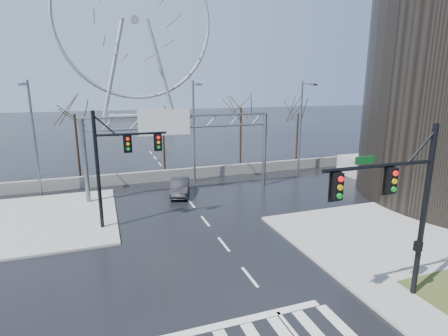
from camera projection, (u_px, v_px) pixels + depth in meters
name	position (u px, v px, depth m)	size (l,w,h in m)	color
ground	(250.00, 277.00, 17.81)	(260.00, 260.00, 0.00)	black
sidewalk_right_ext	(378.00, 233.00, 22.87)	(12.00, 10.00, 0.15)	gray
sidewalk_far	(44.00, 220.00, 25.23)	(10.00, 12.00, 0.15)	gray
barrier_wall	(172.00, 175.00, 36.03)	(52.00, 0.50, 1.10)	slate
signal_mast_near	(403.00, 199.00, 14.65)	(5.52, 0.41, 8.00)	black
signal_mast_far	(115.00, 158.00, 23.01)	(4.72, 0.41, 8.00)	black
sign_gantry	(178.00, 137.00, 30.22)	(16.36, 0.40, 7.60)	slate
streetlight_left	(33.00, 130.00, 29.22)	(0.50, 2.55, 10.00)	slate
streetlight_mid	(195.00, 124.00, 33.76)	(0.50, 2.55, 10.00)	slate
streetlight_right	(302.00, 120.00, 37.66)	(0.50, 2.55, 10.00)	slate
tree_left	(75.00, 122.00, 35.07)	(3.75, 3.75, 7.50)	black
tree_center	(163.00, 125.00, 39.09)	(3.25, 3.25, 6.50)	black
tree_right	(241.00, 114.00, 40.86)	(3.90, 3.90, 7.80)	black
tree_far_right	(298.00, 119.00, 44.09)	(3.40, 3.40, 6.80)	black
ferris_wheel	(135.00, 26.00, 100.56)	(45.00, 6.00, 50.91)	gray
car	(180.00, 187.00, 31.05)	(1.52, 4.36, 1.44)	black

